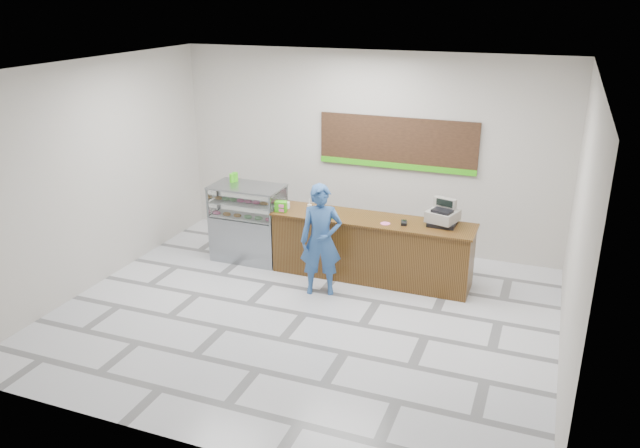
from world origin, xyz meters
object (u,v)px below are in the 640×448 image
at_px(sales_counter, 371,248).
at_px(customer, 321,240).
at_px(display_case, 248,222).
at_px(cash_register, 443,215).
at_px(serving_tray, 325,215).

height_order(sales_counter, customer, customer).
xyz_separation_m(sales_counter, display_case, (-2.22, -0.00, 0.16)).
relative_size(cash_register, customer, 0.31).
distance_m(cash_register, serving_tray, 1.87).
bearing_deg(cash_register, customer, -134.97).
height_order(display_case, cash_register, cash_register).
xyz_separation_m(display_case, customer, (1.65, -0.78, 0.20)).
distance_m(sales_counter, cash_register, 1.28).
bearing_deg(serving_tray, sales_counter, 9.49).
distance_m(serving_tray, customer, 0.70).
distance_m(sales_counter, customer, 1.03).
bearing_deg(sales_counter, display_case, -180.00).
height_order(serving_tray, customer, customer).
relative_size(display_case, serving_tray, 3.77).
height_order(display_case, customer, customer).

